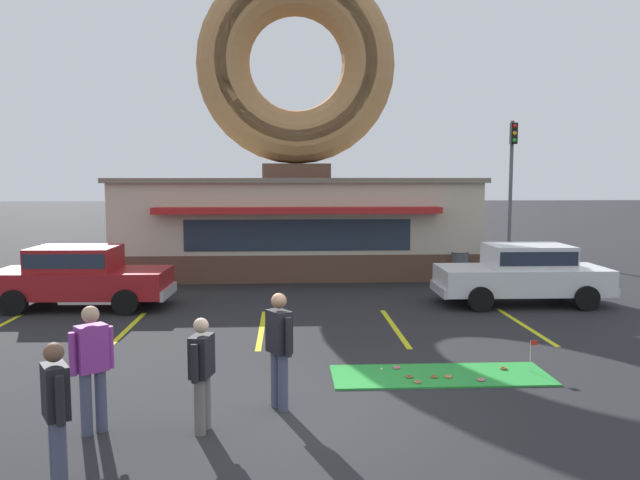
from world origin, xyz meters
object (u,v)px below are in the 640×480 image
golf_ball (381,369)px  pedestrian_hooded_kid (202,370)px  pedestrian_blue_sweater_man (92,363)px  pedestrian_leather_jacket_man (279,345)px  putting_flag_pin (533,348)px  traffic_light_pole (512,170)px  car_red (80,275)px  car_white (524,272)px  pedestrian_clipboard_woman (56,408)px  trash_bin (459,267)px

golf_ball → pedestrian_hooded_kid: (-2.78, -2.42, 0.80)m
pedestrian_blue_sweater_man → pedestrian_leather_jacket_man: size_ratio=1.00×
putting_flag_pin → traffic_light_pole: traffic_light_pole is taller
car_red → car_white: 11.68m
putting_flag_pin → car_red: car_red is taller
car_red → pedestrian_blue_sweater_man: bearing=-70.9°
pedestrian_leather_jacket_man → car_red: bearing=125.5°
pedestrian_leather_jacket_man → pedestrian_clipboard_woman: bearing=-136.8°
car_white → trash_bin: 3.69m
car_red → pedestrian_blue_sweater_man: (2.81, -8.14, 0.08)m
golf_ball → car_red: car_red is taller
pedestrian_clipboard_woman → trash_bin: (8.08, 13.07, -0.40)m
golf_ball → pedestrian_leather_jacket_man: 2.57m
golf_ball → car_white: size_ratio=0.01×
pedestrian_blue_sweater_man → pedestrian_hooded_kid: bearing=-1.0°
pedestrian_leather_jacket_man → pedestrian_clipboard_woman: 3.27m
putting_flag_pin → pedestrian_blue_sweater_man: bearing=-162.0°
car_white → pedestrian_blue_sweater_man: size_ratio=2.66×
putting_flag_pin → pedestrian_clipboard_woman: (-6.75, -3.69, 0.46)m
golf_ball → pedestrian_clipboard_woman: bearing=-136.9°
pedestrian_clipboard_woman → pedestrian_hooded_kid: bearing=46.8°
pedestrian_clipboard_woman → pedestrian_leather_jacket_man: bearing=43.2°
car_red → pedestrian_leather_jacket_man: (5.26, -7.38, 0.09)m
golf_ball → traffic_light_pole: bearing=63.4°
pedestrian_clipboard_woman → traffic_light_pole: size_ratio=0.28×
pedestrian_leather_jacket_man → putting_flag_pin: bearing=18.4°
putting_flag_pin → pedestrian_hooded_kid: pedestrian_hooded_kid is taller
trash_bin → traffic_light_pole: size_ratio=0.17×
car_red → pedestrian_clipboard_woman: (2.88, -9.62, 0.03)m
pedestrian_hooded_kid → pedestrian_leather_jacket_man: (1.01, 0.78, 0.11)m
golf_ball → car_white: car_white is taller
putting_flag_pin → pedestrian_clipboard_woman: size_ratio=0.34×
golf_ball → car_white: 7.33m
putting_flag_pin → pedestrian_leather_jacket_man: bearing=-161.6°
pedestrian_clipboard_woman → traffic_light_pole: 23.61m
traffic_light_pole → golf_ball: bearing=-116.6°
pedestrian_blue_sweater_man → car_red: bearing=109.1°
pedestrian_clipboard_woman → car_white: bearing=47.1°
car_red → pedestrian_leather_jacket_man: pedestrian_leather_jacket_man is taller
golf_ball → pedestrian_clipboard_woman: (-4.14, -3.88, 0.85)m
pedestrian_leather_jacket_man → pedestrian_clipboard_woman: (-2.38, -2.24, -0.06)m
golf_ball → traffic_light_pole: size_ratio=0.01×
pedestrian_leather_jacket_man → trash_bin: 12.25m
trash_bin → putting_flag_pin: bearing=-98.1°
pedestrian_hooded_kid → putting_flag_pin: bearing=22.5°
car_white → trash_bin: car_white is taller
car_white → pedestrian_clipboard_woman: pedestrian_clipboard_woman is taller
car_white → trash_bin: size_ratio=4.69×
car_white → golf_ball: bearing=-129.8°
golf_ball → pedestrian_hooded_kid: size_ratio=0.03×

